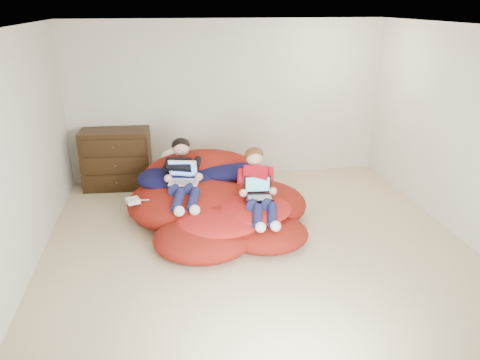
# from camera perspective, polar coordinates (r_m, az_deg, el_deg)

# --- Properties ---
(room_shell) EXTENTS (5.10, 5.10, 2.77)m
(room_shell) POSITION_cam_1_polar(r_m,az_deg,el_deg) (5.54, 2.18, -6.01)
(room_shell) COLOR #C4B48C
(room_shell) RESTS_ON ground
(dresser) EXTENTS (1.05, 0.61, 0.92)m
(dresser) POSITION_cam_1_polar(r_m,az_deg,el_deg) (7.46, -14.80, 2.49)
(dresser) COLOR black
(dresser) RESTS_ON ground
(beanbag_pile) EXTENTS (2.37, 2.34, 0.86)m
(beanbag_pile) POSITION_cam_1_polar(r_m,az_deg,el_deg) (6.17, -3.00, -2.75)
(beanbag_pile) COLOR maroon
(beanbag_pile) RESTS_ON ground
(cream_pillow) EXTENTS (0.39, 0.25, 0.25)m
(cream_pillow) POSITION_cam_1_polar(r_m,az_deg,el_deg) (6.85, -7.99, 2.76)
(cream_pillow) COLOR white
(cream_pillow) RESTS_ON beanbag_pile
(older_boy) EXTENTS (0.43, 1.24, 0.66)m
(older_boy) POSITION_cam_1_polar(r_m,az_deg,el_deg) (6.14, -6.96, 1.02)
(older_boy) COLOR black
(older_boy) RESTS_ON beanbag_pile
(younger_boy) EXTENTS (0.38, 1.03, 0.73)m
(younger_boy) POSITION_cam_1_polar(r_m,az_deg,el_deg) (5.72, 2.18, -0.55)
(younger_boy) COLOR red
(younger_boy) RESTS_ON beanbag_pile
(laptop_white) EXTENTS (0.41, 0.42, 0.26)m
(laptop_white) POSITION_cam_1_polar(r_m,az_deg,el_deg) (6.04, -6.90, 0.48)
(laptop_white) COLOR silver
(laptop_white) RESTS_ON older_boy
(laptop_black) EXTENTS (0.35, 0.29, 0.24)m
(laptop_black) POSITION_cam_1_polar(r_m,az_deg,el_deg) (5.69, 2.29, -1.41)
(laptop_black) COLOR black
(laptop_black) RESTS_ON younger_boy
(power_adapter) EXTENTS (0.19, 0.19, 0.06)m
(power_adapter) POSITION_cam_1_polar(r_m,az_deg,el_deg) (5.95, -12.92, -2.48)
(power_adapter) COLOR silver
(power_adapter) RESTS_ON beanbag_pile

